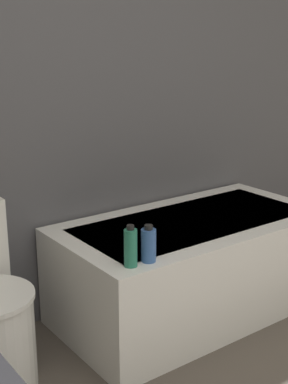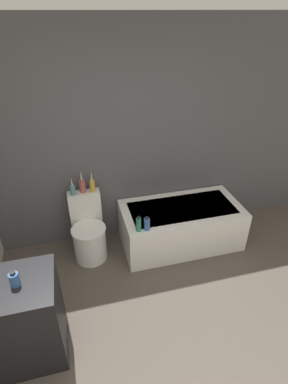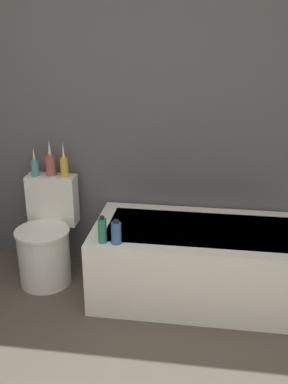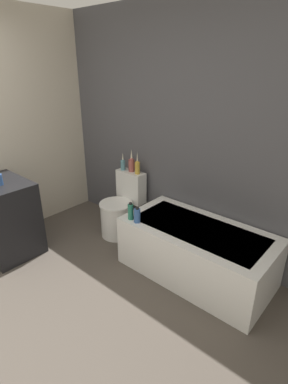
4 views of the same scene
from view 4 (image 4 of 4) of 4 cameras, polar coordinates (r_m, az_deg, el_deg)
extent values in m
cube|color=#4C4C51|center=(3.41, 3.97, 11.58)|extent=(6.40, 0.06, 2.60)
cube|color=white|center=(3.09, 9.92, -11.08)|extent=(1.48, 0.76, 0.53)
cube|color=#B7BCC6|center=(2.95, 10.27, -6.92)|extent=(1.28, 0.56, 0.01)
cylinder|color=white|center=(3.73, -5.26, -5.29)|extent=(0.38, 0.38, 0.42)
cylinder|color=white|center=(3.63, -5.39, -2.27)|extent=(0.40, 0.40, 0.02)
cube|color=white|center=(3.75, -2.49, 1.09)|extent=(0.38, 0.16, 0.39)
cube|color=black|center=(3.67, -25.04, -4.46)|extent=(0.71, 0.54, 0.84)
cylinder|color=teal|center=(3.72, -4.02, 5.08)|extent=(0.06, 0.06, 0.12)
sphere|color=teal|center=(3.70, -4.05, 5.94)|extent=(0.04, 0.04, 0.04)
cone|color=beige|center=(3.69, -4.07, 6.73)|extent=(0.02, 0.02, 0.11)
cylinder|color=#994C47|center=(3.67, -2.38, 5.06)|extent=(0.08, 0.08, 0.15)
sphere|color=#994C47|center=(3.64, -2.40, 6.15)|extent=(0.05, 0.05, 0.05)
cone|color=beige|center=(3.62, -2.42, 7.15)|extent=(0.03, 0.03, 0.13)
cylinder|color=gold|center=(3.58, -1.27, 4.59)|extent=(0.06, 0.06, 0.14)
sphere|color=gold|center=(3.56, -1.28, 5.68)|extent=(0.04, 0.04, 0.04)
cone|color=beige|center=(3.54, -1.29, 6.68)|extent=(0.02, 0.02, 0.13)
cylinder|color=#267259|center=(3.03, -2.56, -3.79)|extent=(0.06, 0.06, 0.16)
cylinder|color=black|center=(2.99, -2.60, -2.22)|extent=(0.03, 0.03, 0.02)
cylinder|color=#335999|center=(2.98, -1.32, -4.51)|extent=(0.07, 0.07, 0.15)
cylinder|color=black|center=(2.94, -1.33, -3.09)|extent=(0.04, 0.04, 0.02)
camera|label=1|loc=(3.13, -44.13, 6.93)|focal=50.00mm
camera|label=2|loc=(2.61, -69.05, 23.29)|focal=28.00mm
camera|label=3|loc=(1.38, -74.48, 1.89)|focal=42.00mm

